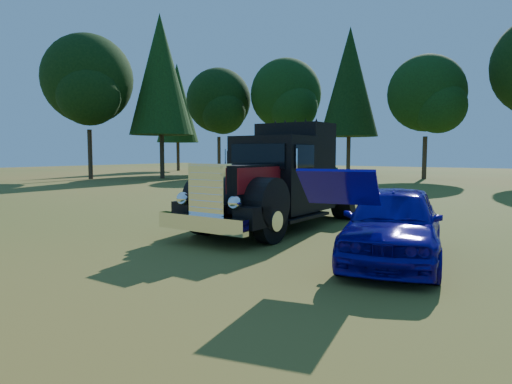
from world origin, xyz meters
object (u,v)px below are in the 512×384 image
(hotrod_coupe, at_px, (393,223))
(spectator_far, at_px, (243,196))
(diamond_t_truck, at_px, (279,183))
(distant_teal_car, at_px, (309,172))
(spectator_near, at_px, (222,195))

(hotrod_coupe, height_order, spectator_far, hotrod_coupe)
(diamond_t_truck, xyz_separation_m, distant_teal_car, (-9.52, 19.45, -0.58))
(hotrod_coupe, relative_size, distant_teal_car, 1.11)
(spectator_near, relative_size, spectator_far, 1.15)
(hotrod_coupe, relative_size, spectator_near, 2.64)
(spectator_near, xyz_separation_m, distant_teal_car, (-7.85, 19.98, -0.20))
(diamond_t_truck, xyz_separation_m, hotrod_coupe, (3.98, -2.12, -0.52))
(spectator_far, bearing_deg, distant_teal_car, 37.49)
(hotrod_coupe, distance_m, distant_teal_car, 25.45)
(diamond_t_truck, distance_m, spectator_near, 1.80)
(hotrod_coupe, distance_m, spectator_far, 6.14)
(diamond_t_truck, relative_size, hotrod_coupe, 1.51)
(diamond_t_truck, height_order, spectator_near, diamond_t_truck)
(diamond_t_truck, height_order, hotrod_coupe, diamond_t_truck)
(spectator_near, bearing_deg, spectator_far, 2.61)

